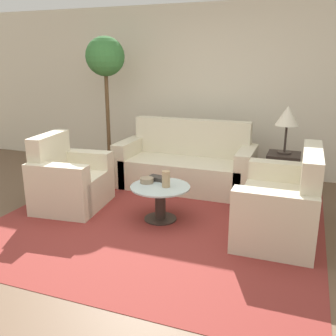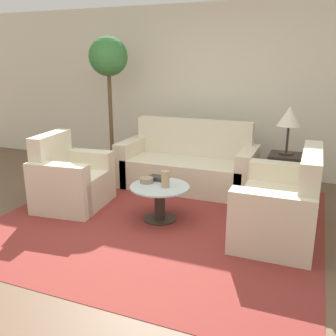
{
  "view_description": "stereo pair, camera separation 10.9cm",
  "coord_description": "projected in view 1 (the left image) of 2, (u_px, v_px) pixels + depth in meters",
  "views": [
    {
      "loc": [
        1.61,
        -3.1,
        1.78
      ],
      "look_at": [
        0.14,
        0.84,
        0.55
      ],
      "focal_mm": 40.0,
      "sensor_mm": 36.0,
      "label": 1
    },
    {
      "loc": [
        1.71,
        -3.06,
        1.78
      ],
      "look_at": [
        0.14,
        0.84,
        0.55
      ],
      "focal_mm": 40.0,
      "sensor_mm": 36.0,
      "label": 2
    }
  ],
  "objects": [
    {
      "name": "coffee_table",
      "position": [
        160.0,
        198.0,
        4.24
      ],
      "size": [
        0.67,
        0.67,
        0.41
      ],
      "color": "#332823",
      "rests_on": "ground_plane"
    },
    {
      "name": "wall_back",
      "position": [
        202.0,
        90.0,
        5.95
      ],
      "size": [
        10.0,
        0.06,
        2.6
      ],
      "color": "beige",
      "rests_on": "ground_plane"
    },
    {
      "name": "loveseat",
      "position": [
        284.0,
        207.0,
        3.88
      ],
      "size": [
        0.77,
        1.28,
        0.92
      ],
      "rotation": [
        0.0,
        0.0,
        -1.57
      ],
      "color": "beige",
      "rests_on": "ground_plane"
    },
    {
      "name": "vase",
      "position": [
        166.0,
        179.0,
        4.15
      ],
      "size": [
        0.09,
        0.09,
        0.18
      ],
      "color": "tan",
      "rests_on": "coffee_table"
    },
    {
      "name": "bowl",
      "position": [
        147.0,
        180.0,
        4.3
      ],
      "size": [
        0.16,
        0.16,
        0.06
      ],
      "color": "gray",
      "rests_on": "coffee_table"
    },
    {
      "name": "potted_plant",
      "position": [
        106.0,
        73.0,
        5.66
      ],
      "size": [
        0.59,
        0.59,
        2.11
      ],
      "color": "#93704C",
      "rests_on": "ground_plane"
    },
    {
      "name": "side_table",
      "position": [
        282.0,
        176.0,
        4.94
      ],
      "size": [
        0.41,
        0.41,
        0.6
      ],
      "color": "#332823",
      "rests_on": "ground_plane"
    },
    {
      "name": "armchair",
      "position": [
        68.0,
        183.0,
        4.63
      ],
      "size": [
        0.83,
        0.95,
        0.91
      ],
      "rotation": [
        0.0,
        0.0,
        1.67
      ],
      "color": "beige",
      "rests_on": "ground_plane"
    },
    {
      "name": "ground_plane",
      "position": [
        126.0,
        240.0,
        3.83
      ],
      "size": [
        14.0,
        14.0,
        0.0
      ],
      "primitive_type": "plane",
      "color": "brown"
    },
    {
      "name": "rug",
      "position": [
        160.0,
        219.0,
        4.31
      ],
      "size": [
        3.54,
        3.3,
        0.01
      ],
      "color": "maroon",
      "rests_on": "ground_plane"
    },
    {
      "name": "book_stack",
      "position": [
        157.0,
        178.0,
        4.41
      ],
      "size": [
        0.22,
        0.16,
        0.04
      ],
      "rotation": [
        0.0,
        0.0,
        -0.13
      ],
      "color": "#38332D",
      "rests_on": "coffee_table"
    },
    {
      "name": "sofa_main",
      "position": [
        187.0,
        166.0,
        5.37
      ],
      "size": [
        1.91,
        0.81,
        0.94
      ],
      "color": "beige",
      "rests_on": "ground_plane"
    },
    {
      "name": "table_lamp",
      "position": [
        287.0,
        117.0,
        4.72
      ],
      "size": [
        0.3,
        0.3,
        0.62
      ],
      "color": "#332823",
      "rests_on": "side_table"
    }
  ]
}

